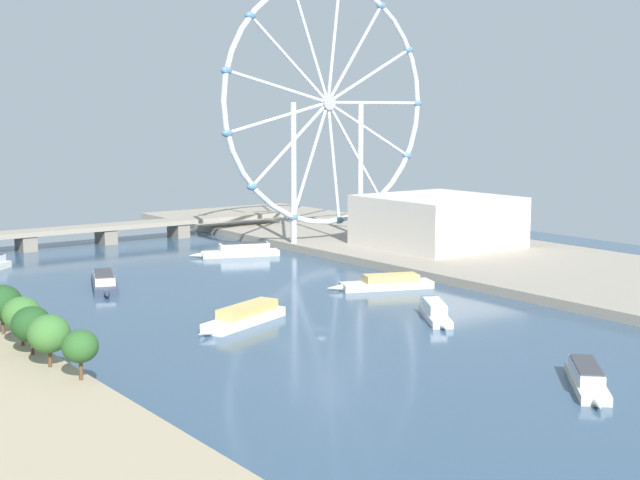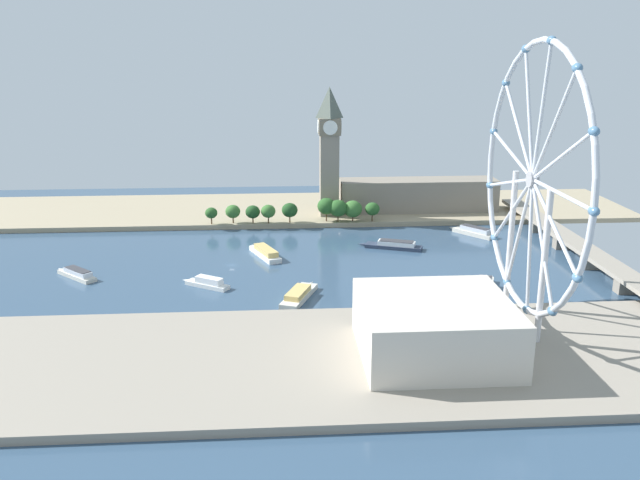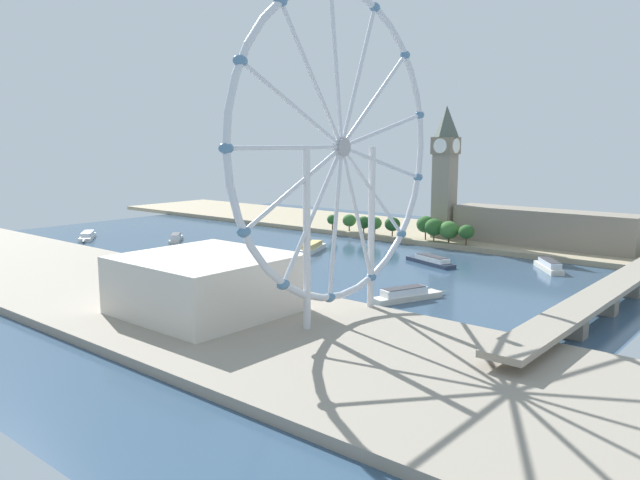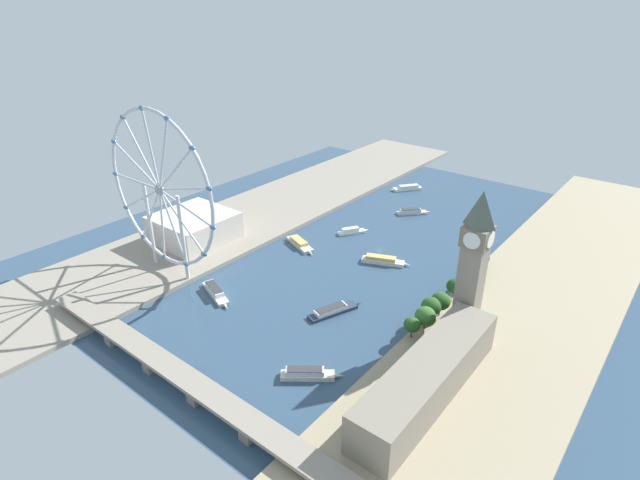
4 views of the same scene
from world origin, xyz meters
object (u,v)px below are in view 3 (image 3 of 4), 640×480
object	(u,v)px
river_bridge	(614,288)
tour_boat_6	(252,269)
ferris_wheel	(342,149)
tour_boat_1	(222,253)
parliament_block	(543,228)
tour_boat_5	(176,238)
tour_boat_0	(430,260)
tour_boat_2	(87,236)
riverside_hall	(206,283)
tour_boat_3	(407,295)
tour_boat_4	(313,247)
clock_tower	(445,170)
tour_boat_7	(549,266)

from	to	relation	value
river_bridge	tour_boat_6	distance (m)	158.30
ferris_wheel	river_bridge	bearing A→B (deg)	144.62
tour_boat_1	tour_boat_6	xyz separation A→B (m)	(17.93, 42.17, -0.13)
tour_boat_1	parliament_block	bearing A→B (deg)	-101.25
tour_boat_6	tour_boat_5	bearing A→B (deg)	92.89
tour_boat_0	tour_boat_1	world-z (taller)	tour_boat_1
ferris_wheel	tour_boat_2	distance (m)	252.80
ferris_wheel	river_bridge	xyz separation A→B (m)	(-90.16, 64.03, -53.70)
tour_boat_2	tour_boat_5	xyz separation A→B (m)	(-32.72, 49.42, -0.05)
river_bridge	tour_boat_6	xyz separation A→B (m)	(49.93, -150.15, -4.32)
riverside_hall	tour_boat_1	distance (m)	121.47
tour_boat_3	tour_boat_5	bearing A→B (deg)	101.01
ferris_wheel	riverside_hall	size ratio (longest dim) A/B	2.08
tour_boat_6	tour_boat_4	bearing A→B (deg)	35.26
parliament_block	river_bridge	distance (m)	120.06
riverside_hall	river_bridge	world-z (taller)	riverside_hall
tour_boat_3	tour_boat_6	bearing A→B (deg)	112.77
clock_tower	tour_boat_2	world-z (taller)	clock_tower
ferris_wheel	tour_boat_0	bearing A→B (deg)	-164.95
tour_boat_0	tour_boat_7	world-z (taller)	tour_boat_7
clock_tower	tour_boat_6	distance (m)	150.35
tour_boat_5	tour_boat_6	distance (m)	112.50
clock_tower	tour_boat_7	bearing A→B (deg)	61.86
tour_boat_1	tour_boat_5	size ratio (longest dim) A/B	0.98
tour_boat_4	tour_boat_2	bearing A→B (deg)	91.00
river_bridge	tour_boat_2	xyz separation A→B (m)	(47.16, -306.33, -4.20)
parliament_block	tour_boat_2	distance (m)	282.69
tour_boat_1	tour_boat_3	xyz separation A→B (m)	(14.50, 127.62, 0.22)
clock_tower	tour_boat_0	xyz separation A→B (m)	(68.39, 30.65, -43.27)
tour_boat_1	tour_boat_3	world-z (taller)	tour_boat_3
ferris_wheel	tour_boat_3	distance (m)	72.34
tour_boat_0	tour_boat_5	xyz separation A→B (m)	(37.91, -162.32, -0.00)
ferris_wheel	tour_boat_5	world-z (taller)	ferris_wheel
parliament_block	river_bridge	world-z (taller)	parliament_block
parliament_block	tour_boat_4	world-z (taller)	parliament_block
ferris_wheel	tour_boat_4	xyz separation A→B (m)	(-103.83, -101.95, -57.65)
clock_tower	tour_boat_2	size ratio (longest dim) A/B	2.83
tour_boat_4	tour_boat_5	size ratio (longest dim) A/B	1.38
tour_boat_1	tour_boat_4	world-z (taller)	tour_boat_4
parliament_block	ferris_wheel	size ratio (longest dim) A/B	0.95
river_bridge	tour_boat_4	xyz separation A→B (m)	(-13.67, -165.98, -3.96)
river_bridge	tour_boat_5	world-z (taller)	river_bridge
tour_boat_3	tour_boat_5	distance (m)	194.87
clock_tower	tour_boat_2	bearing A→B (deg)	-52.49
parliament_block	tour_boat_7	size ratio (longest dim) A/B	3.80
tour_boat_7	parliament_block	bearing A→B (deg)	-14.84
tour_boat_4	clock_tower	bearing A→B (deg)	-49.96
clock_tower	ferris_wheel	bearing A→B (deg)	18.58
parliament_block	tour_boat_3	size ratio (longest dim) A/B	2.94
tour_boat_1	tour_boat_2	xyz separation A→B (m)	(15.15, -114.01, 0.00)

